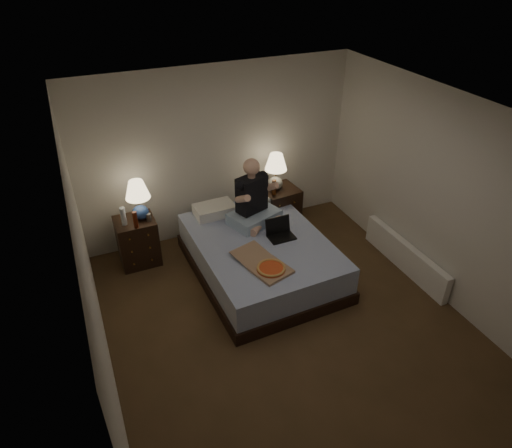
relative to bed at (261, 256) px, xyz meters
name	(u,v)px	position (x,y,z in m)	size (l,w,h in m)	color
floor	(286,322)	(-0.10, -0.98, -0.27)	(4.00, 4.50, 0.00)	brown
ceiling	(296,119)	(-0.10, -0.98, 2.23)	(4.00, 4.50, 0.00)	white
wall_back	(218,153)	(-0.10, 1.27, 0.98)	(4.00, 2.50, 0.00)	silver
wall_front	(446,410)	(-0.10, -3.23, 0.98)	(4.00, 2.50, 0.00)	silver
wall_left	(91,285)	(-2.10, -0.98, 0.98)	(4.50, 2.50, 0.00)	silver
wall_right	(441,197)	(1.90, -0.98, 0.98)	(4.50, 2.50, 0.00)	silver
bed	(261,256)	(0.00, 0.00, 0.00)	(1.59, 2.13, 0.53)	#5B72B7
nightstand_left	(138,241)	(-1.44, 0.90, 0.07)	(0.52, 0.47, 0.67)	black
nightstand_right	(279,209)	(0.70, 0.89, 0.08)	(0.53, 0.48, 0.69)	black
lamp_left	(139,200)	(-1.35, 0.90, 0.69)	(0.32, 0.32, 0.56)	navy
lamp_right	(276,172)	(0.64, 0.92, 0.70)	(0.32, 0.32, 0.56)	gray
water_bottle	(123,216)	(-1.58, 0.84, 0.53)	(0.07, 0.07, 0.25)	silver
soda_can	(149,217)	(-1.26, 0.82, 0.46)	(0.07, 0.07, 0.10)	#A7A7A3
beer_bottle_left	(135,220)	(-1.45, 0.71, 0.52)	(0.06, 0.06, 0.23)	#4F1A0B
beer_bottle_right	(274,187)	(0.55, 0.78, 0.54)	(0.06, 0.06, 0.23)	#51250B
person	(254,192)	(0.09, 0.43, 0.73)	(0.66, 0.52, 0.93)	black
laptop	(282,230)	(0.27, -0.06, 0.39)	(0.34, 0.28, 0.24)	black
pizza_box	(271,269)	(-0.15, -0.65, 0.31)	(0.40, 0.76, 0.08)	tan
radiator	(405,256)	(1.83, -0.71, -0.07)	(0.10, 1.60, 0.40)	white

